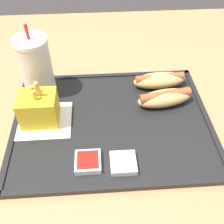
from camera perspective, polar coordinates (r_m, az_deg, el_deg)
dining_table at (r=0.96m, az=0.76°, el=-16.18°), size 1.38×1.12×0.76m
food_tray at (r=0.63m, az=-0.00°, el=-2.20°), size 0.47×0.36×0.01m
paper_napkin at (r=0.64m, az=-14.93°, el=-1.81°), size 0.14×0.12×0.00m
soda_cup at (r=0.67m, az=-16.18°, el=9.26°), size 0.08×0.08×0.19m
hot_dog_far at (r=0.71m, az=10.28°, el=6.88°), size 0.14×0.06×0.04m
hot_dog_near at (r=0.66m, az=11.44°, el=3.10°), size 0.15×0.07×0.04m
fries_carton at (r=0.62m, az=-15.62°, el=0.74°), size 0.08×0.07×0.11m
sauce_cup_mayo at (r=0.54m, az=2.35°, el=-10.98°), size 0.05×0.05×0.02m
sauce_cup_ketchup at (r=0.55m, az=-5.26°, el=-10.67°), size 0.05×0.05×0.02m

